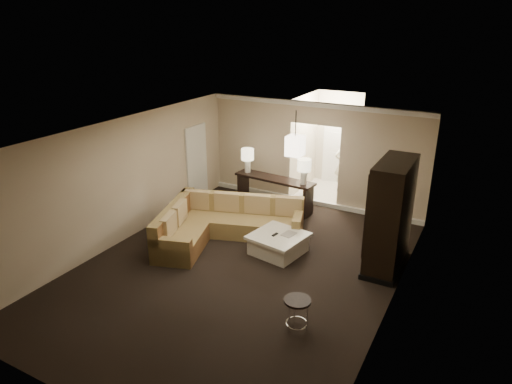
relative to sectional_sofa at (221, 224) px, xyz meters
The scene contains 19 objects.
ground 1.52m from the sectional_sofa, 43.27° to the right, with size 8.00×8.00×0.00m, color black.
wall_back 3.34m from the sectional_sofa, 70.19° to the left, with size 6.00×0.04×2.80m, color beige.
wall_front 5.23m from the sectional_sofa, 77.89° to the right, with size 6.00×0.04×2.80m, color beige.
wall_left 2.41m from the sectional_sofa, 152.24° to the right, with size 0.04×8.00×2.80m, color beige.
wall_right 4.33m from the sectional_sofa, 13.95° to the right, with size 0.04×8.00×2.80m, color beige.
ceiling 2.86m from the sectional_sofa, 43.27° to the right, with size 6.00×8.00×0.02m, color white.
crown_molding 3.93m from the sectional_sofa, 69.88° to the left, with size 6.00×0.10×0.12m, color white.
baseboard 3.14m from the sectional_sofa, 69.88° to the left, with size 6.00×0.10×0.12m, color white.
side_door 2.70m from the sectional_sofa, 136.66° to the left, with size 0.05×0.90×2.10m, color white.
foyer 4.56m from the sectional_sofa, 76.04° to the left, with size 1.44×2.02×2.80m.
sectional_sofa is the anchor object (origin of this frame).
coffee_table 1.49m from the sectional_sofa, ahead, with size 1.25×1.25×0.45m.
console_table 2.21m from the sectional_sofa, 82.10° to the left, with size 2.26×0.71×0.86m.
armoire 3.77m from the sectional_sofa, ahead, with size 0.67×1.57×2.26m.
drink_table 3.63m from the sectional_sofa, 37.57° to the right, with size 0.45×0.45×0.56m.
table_lamp_left 2.52m from the sectional_sofa, 103.70° to the left, with size 0.34×0.34×0.66m.
table_lamp_right 2.58m from the sectional_sofa, 61.20° to the left, with size 0.34×0.34×0.66m.
pendant_light 2.56m from the sectional_sofa, 57.48° to the left, with size 0.38×0.38×1.09m.
person 4.61m from the sectional_sofa, 70.55° to the left, with size 0.65×0.43×1.79m, color beige.
Camera 1 is at (4.16, -7.01, 4.83)m, focal length 32.00 mm.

